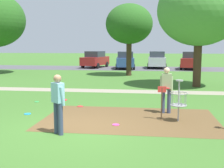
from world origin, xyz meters
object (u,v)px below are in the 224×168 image
object	(u,v)px
frisbee_mid_grass	(37,102)
parked_car_center_left	(125,60)
player_waiting_left	(166,87)
frisbee_near_basket	(80,106)
tree_mid_center	(129,24)
frisbee_far_left	(27,114)
tree_mid_left	(199,10)
frisbee_by_tee	(116,125)
parked_car_leftmost	(95,59)
parked_car_center_right	(157,60)
disc_golf_basket	(177,99)
player_throwing	(58,101)
parked_car_rightmost	(191,60)

from	to	relation	value
frisbee_mid_grass	parked_car_center_left	world-z (taller)	parked_car_center_left
player_waiting_left	frisbee_mid_grass	world-z (taller)	player_waiting_left
frisbee_near_basket	tree_mid_center	world-z (taller)	tree_mid_center
frisbee_near_basket	frisbee_far_left	size ratio (longest dim) A/B	0.95
player_waiting_left	frisbee_far_left	size ratio (longest dim) A/B	6.72
frisbee_far_left	tree_mid_left	bearing A→B (deg)	48.01
frisbee_by_tee	frisbee_mid_grass	world-z (taller)	same
parked_car_leftmost	parked_car_center_right	size ratio (longest dim) A/B	1.07
tree_mid_center	frisbee_near_basket	bearing A→B (deg)	-94.93
frisbee_near_basket	frisbee_mid_grass	size ratio (longest dim) A/B	1.21
disc_golf_basket	player_throwing	size ratio (longest dim) A/B	0.81
parked_car_leftmost	parked_car_center_right	xyz separation A→B (m)	(6.89, 0.06, 0.00)
player_throwing	disc_golf_basket	bearing A→B (deg)	28.78
frisbee_near_basket	frisbee_far_left	xyz separation A→B (m)	(-1.61, -1.55, 0.00)
frisbee_mid_grass	tree_mid_center	distance (m)	12.97
frisbee_near_basket	frisbee_mid_grass	xyz separation A→B (m)	(-2.16, 0.71, 0.00)
frisbee_by_tee	tree_mid_left	bearing A→B (deg)	66.96
frisbee_mid_grass	frisbee_far_left	world-z (taller)	same
player_waiting_left	parked_car_center_right	size ratio (longest dim) A/B	0.40
frisbee_by_tee	parked_car_leftmost	size ratio (longest dim) A/B	0.05
parked_car_rightmost	parked_car_center_right	bearing A→B (deg)	162.41
frisbee_far_left	parked_car_rightmost	size ratio (longest dim) A/B	0.06
tree_mid_left	parked_car_rightmost	distance (m)	13.71
frisbee_far_left	parked_car_center_left	xyz separation A→B (m)	(1.79, 21.03, 0.91)
frisbee_near_basket	parked_car_leftmost	xyz separation A→B (m)	(-3.33, 20.72, 0.91)
frisbee_by_tee	parked_car_rightmost	size ratio (longest dim) A/B	0.05
player_throwing	player_waiting_left	world-z (taller)	same
player_throwing	frisbee_near_basket	xyz separation A→B (m)	(-0.29, 3.72, -0.96)
parked_car_leftmost	parked_car_rightmost	size ratio (longest dim) A/B	1.01
parked_car_center_right	frisbee_far_left	bearing A→B (deg)	-103.03
parked_car_center_left	player_waiting_left	bearing A→B (deg)	-80.83
parked_car_center_left	tree_mid_left	bearing A→B (deg)	-67.13
frisbee_far_left	tree_mid_left	distance (m)	11.76
player_throwing	tree_mid_left	world-z (taller)	tree_mid_left
player_throwing	frisbee_mid_grass	world-z (taller)	player_throwing
player_throwing	parked_car_rightmost	size ratio (longest dim) A/B	0.38
disc_golf_basket	parked_car_rightmost	distance (m)	21.75
player_waiting_left	tree_mid_left	bearing A→B (deg)	73.03
parked_car_center_left	parked_car_center_right	size ratio (longest dim) A/B	1.03
player_throwing	parked_car_leftmost	bearing A→B (deg)	98.43
parked_car_rightmost	tree_mid_left	bearing A→B (deg)	-96.11
disc_golf_basket	parked_car_center_left	size ratio (longest dim) A/B	0.32
tree_mid_center	tree_mid_left	bearing A→B (deg)	-52.78
frisbee_near_basket	tree_mid_center	size ratio (longest dim) A/B	0.04
frisbee_near_basket	frisbee_far_left	bearing A→B (deg)	-136.08
player_throwing	parked_car_leftmost	size ratio (longest dim) A/B	0.38
tree_mid_left	frisbee_near_basket	bearing A→B (deg)	-130.93
frisbee_mid_grass	tree_mid_center	bearing A→B (deg)	74.68
frisbee_by_tee	disc_golf_basket	bearing A→B (deg)	21.00
tree_mid_center	parked_car_leftmost	size ratio (longest dim) A/B	1.30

